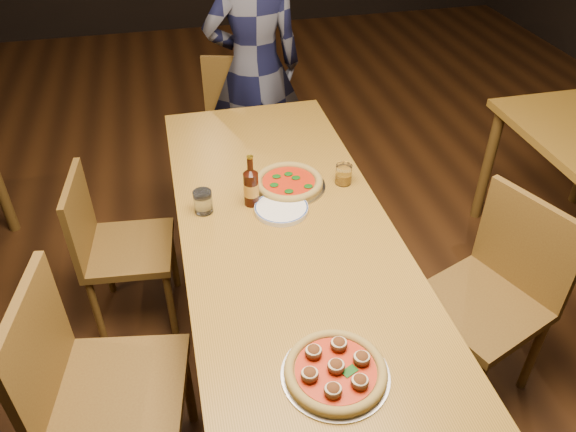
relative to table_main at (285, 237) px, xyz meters
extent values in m
plane|color=black|center=(0.00, 0.00, -0.68)|extent=(9.00, 9.00, 0.00)
cube|color=brown|center=(0.00, 0.00, 0.05)|extent=(0.80, 2.00, 0.04)
cylinder|color=brown|center=(-0.34, 0.94, -0.32)|extent=(0.06, 0.06, 0.71)
cylinder|color=brown|center=(0.34, 0.94, -0.32)|extent=(0.06, 0.06, 0.71)
cylinder|color=brown|center=(1.36, 0.74, -0.32)|extent=(0.06, 0.06, 0.71)
cylinder|color=#B7B7BF|center=(-0.02, -0.72, 0.07)|extent=(0.31, 0.31, 0.01)
cylinder|color=tan|center=(-0.02, -0.72, 0.09)|extent=(0.29, 0.29, 0.02)
torus|color=tan|center=(-0.02, -0.72, 0.09)|extent=(0.29, 0.29, 0.03)
cylinder|color=#A33209|center=(-0.02, -0.72, 0.10)|extent=(0.23, 0.23, 0.00)
cylinder|color=#B7B7BF|center=(0.07, 0.24, 0.07)|extent=(0.31, 0.31, 0.01)
cylinder|color=tan|center=(0.07, 0.24, 0.09)|extent=(0.28, 0.28, 0.02)
torus|color=tan|center=(0.07, 0.24, 0.10)|extent=(0.29, 0.29, 0.03)
cylinder|color=#A33209|center=(0.07, 0.24, 0.10)|extent=(0.22, 0.22, 0.00)
cylinder|color=white|center=(0.00, 0.08, 0.08)|extent=(0.21, 0.21, 0.02)
cylinder|color=black|center=(-0.10, 0.15, 0.14)|extent=(0.06, 0.06, 0.14)
cylinder|color=black|center=(-0.10, 0.15, 0.25)|extent=(0.02, 0.02, 0.07)
cylinder|color=#C2892E|center=(-0.10, 0.15, 0.14)|extent=(0.06, 0.06, 0.05)
cylinder|color=white|center=(-0.29, 0.14, 0.12)|extent=(0.07, 0.07, 0.09)
cylinder|color=#B07313|center=(0.30, 0.21, 0.11)|extent=(0.07, 0.07, 0.09)
imported|color=black|center=(0.14, 1.41, 0.10)|extent=(0.58, 0.39, 1.56)
camera|label=1|loc=(-0.37, -1.65, 1.40)|focal=35.00mm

